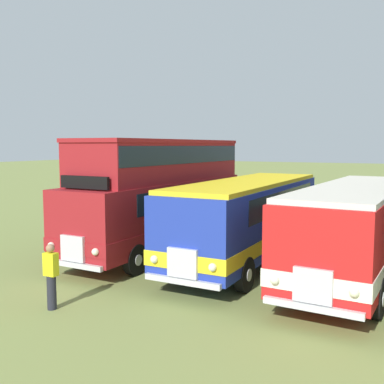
{
  "coord_description": "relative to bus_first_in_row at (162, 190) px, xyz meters",
  "views": [
    {
      "loc": [
        -1.98,
        -15.58,
        4.25
      ],
      "look_at": [
        -10.25,
        0.64,
        2.38
      ],
      "focal_mm": 42.42,
      "sensor_mm": 36.0,
      "label": 1
    }
  ],
  "objects": [
    {
      "name": "marshal_person",
      "position": [
        0.91,
        -7.13,
        -1.58
      ],
      "size": [
        0.36,
        0.24,
        1.73
      ],
      "color": "#23232D",
      "rests_on": "ground"
    },
    {
      "name": "bus_first_in_row",
      "position": [
        0.0,
        0.0,
        0.0
      ],
      "size": [
        2.79,
        10.2,
        4.49
      ],
      "color": "maroon",
      "rests_on": "ground"
    },
    {
      "name": "bus_third_in_row",
      "position": [
        7.56,
        -0.44,
        -0.72
      ],
      "size": [
        3.12,
        10.36,
        2.99
      ],
      "color": "red",
      "rests_on": "ground"
    },
    {
      "name": "bus_second_in_row",
      "position": [
        3.78,
        -0.17,
        -0.72
      ],
      "size": [
        2.72,
        9.98,
        2.99
      ],
      "color": "#1E339E",
      "rests_on": "ground"
    }
  ]
}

